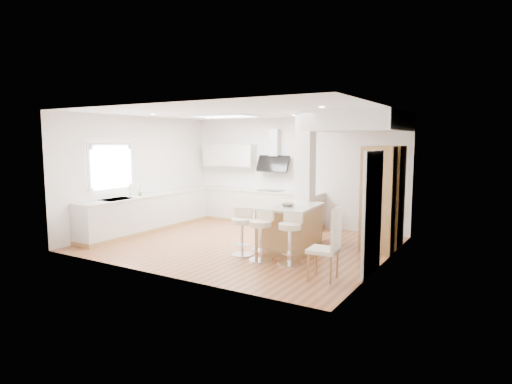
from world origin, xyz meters
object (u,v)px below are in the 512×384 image
Objects in this scene: bar_stool_b at (261,232)px; bar_stool_c at (290,235)px; peninsula at (290,227)px; bar_stool_a at (242,229)px; dining_chair at (330,242)px.

bar_stool_b is 1.01× the size of bar_stool_c.
peninsula is 1.71× the size of bar_stool_a.
dining_chair is at bearing -35.27° from bar_stool_a.
bar_stool_b is at bearing -99.83° from peninsula.
bar_stool_c reaches higher than bar_stool_a.
bar_stool_b reaches higher than bar_stool_a.
peninsula reaches higher than bar_stool_c.
bar_stool_a is 0.52m from bar_stool_b.
peninsula reaches higher than bar_stool_b.
bar_stool_b is at bearing 161.16° from dining_chair.
bar_stool_a is at bearing 170.09° from bar_stool_b.
dining_chair is at bearing -50.23° from peninsula.
bar_stool_c is 0.81× the size of dining_chair.
peninsula is at bearing 130.53° from dining_chair.
dining_chair reaches higher than bar_stool_b.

